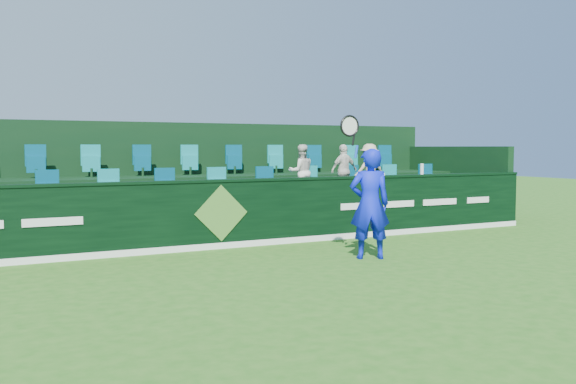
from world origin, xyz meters
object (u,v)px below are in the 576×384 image
tennis_player (370,203)px  spectator_right (369,170)px  towel (375,174)px  drinks_bottle (422,169)px  spectator_middle (344,171)px  spectator_left (301,172)px

tennis_player → spectator_right: bearing=55.0°
towel → drinks_bottle: (1.32, 0.00, 0.10)m
towel → drinks_bottle: size_ratio=1.44×
spectator_middle → spectator_right: (0.73, 0.00, 0.01)m
spectator_left → drinks_bottle: 2.81m
spectator_left → spectator_middle: (1.16, 0.00, 0.00)m
spectator_middle → spectator_right: bearing=174.2°
spectator_right → towel: size_ratio=3.49×
spectator_middle → spectator_left: bearing=-5.8°
tennis_player → spectator_middle: (1.71, 3.48, 0.43)m
spectator_left → towel: (1.26, -1.12, -0.04)m
spectator_middle → spectator_right: spectator_right is taller
spectator_left → spectator_right: bearing=-168.5°
tennis_player → spectator_right: size_ratio=2.03×
spectator_right → spectator_left: bearing=4.7°
spectator_left → tennis_player: bearing=92.5°
spectator_right → towel: spectator_right is taller
tennis_player → spectator_right: tennis_player is taller
tennis_player → spectator_left: tennis_player is taller
spectator_middle → towel: spectator_middle is taller
spectator_right → tennis_player: bearing=59.6°
spectator_middle → drinks_bottle: (1.42, -1.12, 0.05)m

